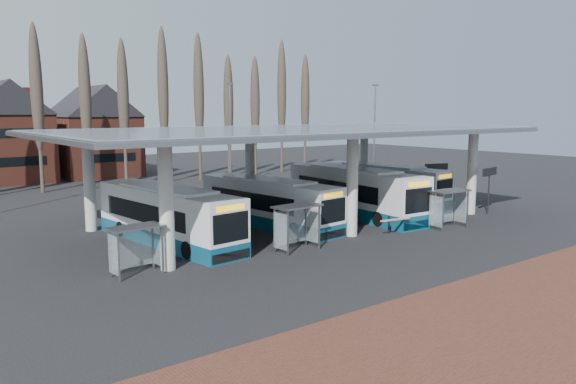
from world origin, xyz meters
TOP-DOWN VIEW (x-y plane):
  - ground at (0.00, 0.00)m, footprint 140.00×140.00m
  - station_canopy at (0.00, 8.00)m, footprint 32.00×16.00m
  - poplar_row at (0.00, 33.00)m, footprint 45.10×1.10m
  - lamp_post_b at (6.00, 26.00)m, footprint 0.80×0.16m
  - lamp_post_c at (20.00, 20.00)m, footprint 0.80×0.16m
  - bus_0 at (-9.63, 7.53)m, footprint 3.73×11.89m
  - bus_1 at (-2.28, 7.99)m, footprint 3.68×11.47m
  - bus_2 at (4.77, 7.31)m, footprint 3.51×12.64m
  - bus_3 at (10.19, 9.67)m, footprint 3.53×11.68m
  - shelter_0 at (-13.54, 2.63)m, footprint 2.54×1.36m
  - shelter_1 at (-4.87, 1.77)m, footprint 2.77×1.53m
  - shelter_2 at (6.38, 0.37)m, footprint 2.77×1.53m
  - info_sign_0 at (12.96, 1.68)m, footprint 2.26×0.55m
  - info_sign_1 at (14.21, 7.37)m, footprint 2.09×0.74m
  - barrier at (2.25, 1.15)m, footprint 2.21×0.77m

SIDE VIEW (x-z plane):
  - ground at x=0.00m, z-range 0.00..0.00m
  - barrier at x=2.25m, z-range 0.31..1.42m
  - bus_1 at x=-2.28m, z-range -0.09..3.04m
  - bus_3 at x=10.19m, z-range -0.09..3.10m
  - bus_0 at x=-9.63m, z-range -0.09..3.16m
  - bus_2 at x=4.77m, z-range -0.10..3.37m
  - shelter_0 at x=-13.54m, z-range 0.52..2.82m
  - shelter_1 at x=-4.87m, z-range 0.56..3.05m
  - shelter_2 at x=6.38m, z-range 0.57..3.06m
  - info_sign_1 at x=14.21m, z-range 1.09..4.29m
  - info_sign_0 at x=12.96m, z-range 1.15..4.54m
  - lamp_post_b at x=6.00m, z-range 0.25..10.42m
  - lamp_post_c at x=20.00m, z-range 0.25..10.42m
  - station_canopy at x=0.00m, z-range 2.51..8.85m
  - poplar_row at x=0.00m, z-range 1.53..16.03m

